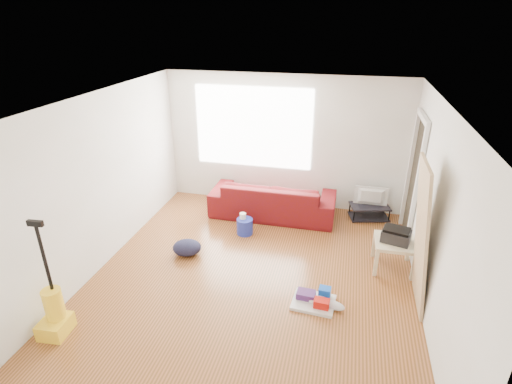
% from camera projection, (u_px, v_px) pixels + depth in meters
% --- Properties ---
extents(room, '(4.51, 5.01, 2.51)m').
position_uv_depth(room, '(260.00, 194.00, 5.34)').
color(room, brown).
rests_on(room, ground).
extents(sofa, '(2.27, 0.89, 0.66)m').
position_uv_depth(sofa, '(273.00, 215.00, 7.49)').
color(sofa, '#560A18').
rests_on(sofa, ground).
extents(tv_stand, '(0.77, 0.55, 0.26)m').
position_uv_depth(tv_stand, '(369.00, 211.00, 7.30)').
color(tv_stand, black).
rests_on(tv_stand, ground).
extents(tv, '(0.60, 0.08, 0.34)m').
position_uv_depth(tv, '(371.00, 197.00, 7.18)').
color(tv, black).
rests_on(tv, tv_stand).
extents(side_table, '(0.57, 0.57, 0.46)m').
position_uv_depth(side_table, '(395.00, 245.00, 5.79)').
color(side_table, beige).
rests_on(side_table, ground).
extents(printer, '(0.45, 0.39, 0.20)m').
position_uv_depth(printer, '(396.00, 235.00, 5.72)').
color(printer, black).
rests_on(printer, side_table).
extents(bucket, '(0.34, 0.34, 0.28)m').
position_uv_depth(bucket, '(245.00, 233.00, 6.85)').
color(bucket, '#1D2C9F').
rests_on(bucket, ground).
extents(toilet_paper, '(0.11, 0.11, 0.10)m').
position_uv_depth(toilet_paper, '(243.00, 223.00, 6.80)').
color(toilet_paper, white).
rests_on(toilet_paper, bucket).
extents(cleaning_tray, '(0.57, 0.47, 0.19)m').
position_uv_depth(cleaning_tray, '(315.00, 300.00, 5.19)').
color(cleaning_tray, silver).
rests_on(cleaning_tray, ground).
extents(backpack, '(0.52, 0.46, 0.24)m').
position_uv_depth(backpack, '(187.00, 254.00, 6.27)').
color(backpack, black).
rests_on(backpack, ground).
extents(sneakers, '(0.50, 0.26, 0.11)m').
position_uv_depth(sneakers, '(326.00, 303.00, 5.14)').
color(sneakers, silver).
rests_on(sneakers, ground).
extents(vacuum, '(0.33, 0.37, 1.47)m').
position_uv_depth(vacuum, '(54.00, 313.00, 4.65)').
color(vacuum, yellow).
rests_on(vacuum, ground).
extents(door_panel, '(0.24, 0.78, 1.93)m').
position_uv_depth(door_panel, '(409.00, 301.00, 5.26)').
color(door_panel, '#A38260').
rests_on(door_panel, ground).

